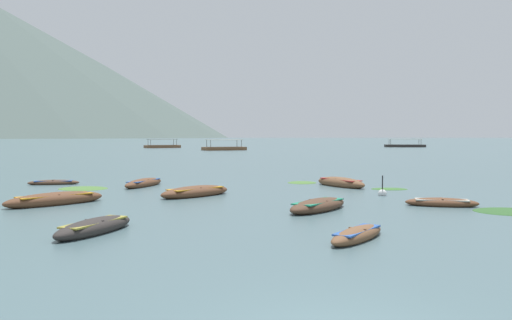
{
  "coord_description": "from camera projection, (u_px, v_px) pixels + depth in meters",
  "views": [
    {
      "loc": [
        -1.85,
        -7.05,
        3.08
      ],
      "look_at": [
        1.46,
        40.44,
        0.81
      ],
      "focal_mm": 34.97,
      "sensor_mm": 36.0,
      "label": 1
    }
  ],
  "objects": [
    {
      "name": "ground_plane",
      "position": [
        222.0,
        137.0,
        1501.98
      ],
      "size": [
        6000.0,
        6000.0,
        0.0
      ],
      "primitive_type": "plane",
      "color": "#476066"
    },
    {
      "name": "mountain_2",
      "position": [
        96.0,
        104.0,
        1425.88
      ],
      "size": [
        549.9,
        549.9,
        189.57
      ],
      "primitive_type": "cone",
      "color": "slate",
      "rests_on": "ground"
    },
    {
      "name": "rowboat_0",
      "position": [
        55.0,
        200.0,
        22.5
      ],
      "size": [
        4.2,
        3.96,
        0.7
      ],
      "color": "brown",
      "rests_on": "ground"
    },
    {
      "name": "rowboat_1",
      "position": [
        196.0,
        192.0,
        25.67
      ],
      "size": [
        4.07,
        3.88,
        0.67
      ],
      "color": "brown",
      "rests_on": "ground"
    },
    {
      "name": "rowboat_2",
      "position": [
        318.0,
        206.0,
        20.75
      ],
      "size": [
        3.52,
        3.79,
        0.61
      ],
      "color": "#4C3323",
      "rests_on": "ground"
    },
    {
      "name": "rowboat_3",
      "position": [
        442.0,
        203.0,
        22.01
      ],
      "size": [
        3.27,
        1.87,
        0.45
      ],
      "color": "brown",
      "rests_on": "ground"
    },
    {
      "name": "rowboat_4",
      "position": [
        357.0,
        235.0,
        14.84
      ],
      "size": [
        2.58,
        2.88,
        0.47
      ],
      "color": "brown",
      "rests_on": "ground"
    },
    {
      "name": "rowboat_6",
      "position": [
        144.0,
        183.0,
        30.72
      ],
      "size": [
        2.4,
        4.24,
        0.6
      ],
      "color": "brown",
      "rests_on": "ground"
    },
    {
      "name": "rowboat_7",
      "position": [
        54.0,
        183.0,
        31.8
      ],
      "size": [
        3.23,
        1.2,
        0.38
      ],
      "color": "#4C3323",
      "rests_on": "ground"
    },
    {
      "name": "rowboat_10",
      "position": [
        95.0,
        227.0,
        15.87
      ],
      "size": [
        2.39,
        3.6,
        0.59
      ],
      "color": "#2D2826",
      "rests_on": "ground"
    },
    {
      "name": "rowboat_11",
      "position": [
        341.0,
        183.0,
        30.62
      ],
      "size": [
        2.92,
        4.23,
        0.71
      ],
      "color": "brown",
      "rests_on": "ground"
    },
    {
      "name": "ferry_0",
      "position": [
        224.0,
        148.0,
        110.04
      ],
      "size": [
        10.11,
        6.57,
        2.54
      ],
      "color": "brown",
      "rests_on": "ground"
    },
    {
      "name": "ferry_1",
      "position": [
        405.0,
        146.0,
        141.29
      ],
      "size": [
        11.4,
        5.16,
        2.54
      ],
      "color": "#2D2826",
      "rests_on": "ground"
    },
    {
      "name": "ferry_2",
      "position": [
        162.0,
        146.0,
        132.87
      ],
      "size": [
        9.93,
        6.88,
        2.54
      ],
      "color": "brown",
      "rests_on": "ground"
    },
    {
      "name": "mooring_buoy",
      "position": [
        382.0,
        193.0,
        25.91
      ],
      "size": [
        0.46,
        0.46,
        1.18
      ],
      "color": "silver",
      "rests_on": "ground"
    },
    {
      "name": "weed_patch_0",
      "position": [
        512.0,
        212.0,
        20.3
      ],
      "size": [
        3.34,
        2.81,
        0.14
      ],
      "primitive_type": "ellipsoid",
      "rotation": [
        0.0,
        0.0,
        2.98
      ],
      "color": "#2D5628",
      "rests_on": "ground"
    },
    {
      "name": "weed_patch_1",
      "position": [
        83.0,
        189.0,
        29.29
      ],
      "size": [
        3.77,
        3.55,
        0.14
      ],
      "primitive_type": "ellipsoid",
      "rotation": [
        0.0,
        0.0,
        2.7
      ],
      "color": "#477033",
      "rests_on": "ground"
    },
    {
      "name": "weed_patch_3",
      "position": [
        389.0,
        189.0,
        28.96
      ],
      "size": [
        2.22,
        1.44,
        0.14
      ],
      "primitive_type": "ellipsoid",
      "rotation": [
        0.0,
        0.0,
        1.48
      ],
      "color": "#38662D",
      "rests_on": "ground"
    },
    {
      "name": "weed_patch_4",
      "position": [
        302.0,
        183.0,
        32.98
      ],
      "size": [
        2.48,
        2.56,
        0.14
      ],
      "primitive_type": "ellipsoid",
      "rotation": [
        0.0,
        0.0,
        2.8
      ],
      "color": "#477033",
      "rests_on": "ground"
    }
  ]
}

